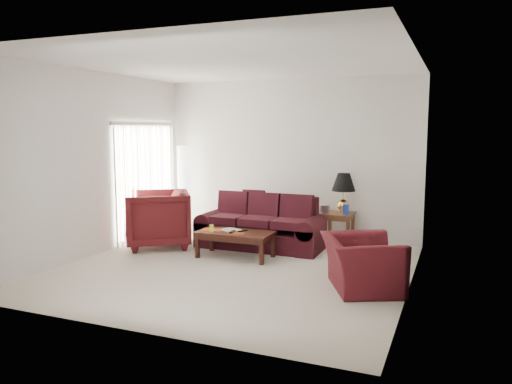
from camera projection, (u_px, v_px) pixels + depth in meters
floor at (235, 268)px, 7.43m from camera, size 5.00×5.00×0.00m
blinds at (146, 181)px, 9.40m from camera, size 0.10×2.00×2.16m
sofa at (260, 223)px, 8.68m from camera, size 2.24×1.12×0.89m
throw_pillow at (253, 201)px, 9.46m from camera, size 0.43×0.23×0.44m
end_table at (339, 228)px, 8.97m from camera, size 0.56×0.56×0.57m
table_lamp at (343, 193)px, 8.91m from camera, size 0.52×0.52×0.71m
clock at (325, 209)px, 8.89m from camera, size 0.15×0.07×0.15m
blue_canister at (346, 209)px, 8.76m from camera, size 0.13×0.13×0.18m
picture_frame at (332, 206)px, 9.10m from camera, size 0.17×0.19×0.06m
floor_lamp at (184, 189)px, 9.89m from camera, size 0.35×0.35×1.76m
armchair_left at (158, 219)px, 8.75m from camera, size 1.50×1.50×1.00m
armchair_right at (362, 264)px, 6.44m from camera, size 1.27×1.34×0.68m
coffee_table at (235, 245)px, 8.05m from camera, size 1.24×0.67×0.43m
magazine_red at (212, 230)px, 8.11m from camera, size 0.36×0.30×0.02m
magazine_white at (231, 230)px, 8.11m from camera, size 0.36×0.32×0.02m
magazine_orange at (236, 233)px, 7.89m from camera, size 0.32×0.28×0.01m
remote_a at (232, 232)px, 7.87m from camera, size 0.08×0.19×0.02m
remote_b at (243, 231)px, 7.95m from camera, size 0.11×0.18×0.02m
yellow_glass at (212, 228)px, 8.00m from camera, size 0.08×0.08×0.12m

